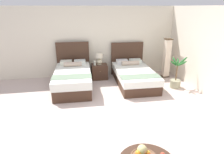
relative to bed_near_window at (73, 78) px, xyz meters
The scene contains 10 objects.
ground_plane 2.25m from the bed_near_window, 63.10° to the right, with size 9.30×9.91×0.02m, color beige.
wall_back 1.80m from the bed_near_window, 49.37° to the left, with size 9.30×0.12×2.50m, color silver.
wall_side_right 4.27m from the bed_near_window, 22.32° to the right, with size 0.12×5.51×2.50m, color silver.
bed_near_window is the anchor object (origin of this frame).
bed_near_corner 2.02m from the bed_near_window, ahead, with size 1.25×2.24×1.22m.
nightstand 1.13m from the bed_near_window, 34.28° to the left, with size 0.56×0.45×0.53m.
table_lamp 1.21m from the bed_near_window, 35.12° to the left, with size 0.27×0.27×0.39m.
vase 1.01m from the bed_near_window, 37.90° to the left, with size 0.08×0.08×0.16m.
floor_lamp_corner 3.43m from the bed_near_window, ahead, with size 0.25×0.25×1.41m.
potted_palm 3.30m from the bed_near_window, 10.83° to the right, with size 0.61×0.47×1.03m.
Camera 1 is at (-0.80, -3.95, 2.47)m, focal length 30.90 mm.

